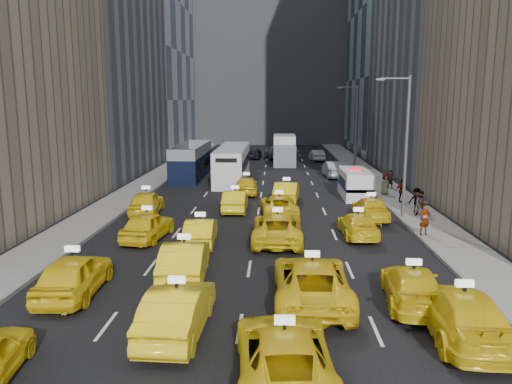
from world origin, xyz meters
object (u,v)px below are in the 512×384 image
taxi_1 (178,310)px  double_decker (192,161)px  taxi_2 (284,354)px  nypd_van (355,184)px  city_bus (233,164)px  box_truck (284,150)px  taxi_3 (462,314)px  pedestrian_0 (425,219)px

taxi_1 → double_decker: (-5.15, 33.43, 0.79)m
taxi_2 → nypd_van: nypd_van is taller
taxi_2 → city_bus: bearing=-86.6°
double_decker → box_truck: 14.33m
taxi_1 → box_truck: 44.53m
taxi_1 → double_decker: bearing=-79.0°
taxi_3 → pedestrian_0: size_ratio=3.04×
pedestrian_0 → taxi_1: bearing=-155.6°
taxi_2 → pedestrian_0: pedestrian_0 is taller
city_bus → pedestrian_0: (12.32, -19.86, -0.53)m
double_decker → pedestrian_0: (16.50, -21.44, -0.55)m
taxi_2 → box_truck: bearing=-94.7°
double_decker → box_truck: bearing=52.8°
taxi_3 → nypd_van: bearing=-87.4°
nypd_van → double_decker: 17.45m
city_bus → pedestrian_0: size_ratio=6.97×
nypd_van → pedestrian_0: (2.00, -11.75, 0.01)m
nypd_van → taxi_3: bearing=-83.1°
taxi_1 → taxi_3: size_ratio=0.90×
nypd_van → taxi_1: bearing=-104.0°
taxi_3 → double_decker: bearing=-63.6°
taxi_2 → taxi_3: taxi_3 is taller
taxi_1 → taxi_2: size_ratio=0.89×
taxi_2 → city_bus: 34.82m
taxi_2 → box_truck: 47.02m
taxi_1 → pedestrian_0: size_ratio=2.72×
double_decker → city_bus: (4.18, -1.57, -0.02)m
box_truck → double_decker: bearing=-134.5°
taxi_1 → box_truck: (4.15, 44.33, 0.87)m
box_truck → taxi_1: bearing=-99.4°
taxi_3 → city_bus: 33.32m
taxi_1 → pedestrian_0: 16.51m
double_decker → city_bus: size_ratio=0.89×
taxi_3 → pedestrian_0: 12.10m
pedestrian_0 → taxi_2: bearing=-140.6°
double_decker → pedestrian_0: size_ratio=6.23×
taxi_2 → pedestrian_0: (7.95, 14.67, 0.28)m
box_truck → taxi_2: bearing=-95.0°
taxi_3 → double_decker: size_ratio=0.49×
taxi_2 → taxi_1: bearing=-42.0°
taxi_1 → city_bus: (-0.97, 31.85, 0.77)m
taxi_1 → nypd_van: nypd_van is taller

